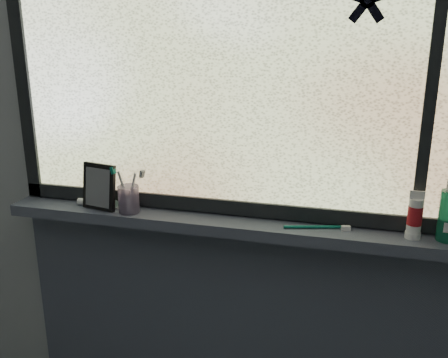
% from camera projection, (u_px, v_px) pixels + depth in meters
% --- Properties ---
extents(wall_back, '(3.00, 0.01, 2.50)m').
position_uv_depth(wall_back, '(234.00, 149.00, 1.70)').
color(wall_back, '#9EA3A8').
rests_on(wall_back, ground).
extents(windowsill, '(1.62, 0.14, 0.04)m').
position_uv_depth(windowsill, '(228.00, 225.00, 1.70)').
color(windowsill, '#454B5C').
rests_on(windowsill, wall_back).
extents(sill_apron, '(1.62, 0.02, 0.98)m').
position_uv_depth(sill_apron, '(232.00, 343.00, 1.90)').
color(sill_apron, '#454B5C').
rests_on(sill_apron, floor).
extents(window_pane, '(1.50, 0.01, 1.00)m').
position_uv_depth(window_pane, '(233.00, 65.00, 1.59)').
color(window_pane, silver).
rests_on(window_pane, wall_back).
extents(frame_bottom, '(1.60, 0.03, 0.05)m').
position_uv_depth(frame_bottom, '(232.00, 207.00, 1.73)').
color(frame_bottom, black).
rests_on(frame_bottom, windowsill).
extents(frame_left, '(0.05, 0.03, 1.10)m').
position_uv_depth(frame_left, '(22.00, 61.00, 1.78)').
color(frame_left, black).
rests_on(frame_left, wall_back).
extents(frame_mullion, '(0.03, 0.03, 1.00)m').
position_uv_depth(frame_mullion, '(434.00, 69.00, 1.44)').
color(frame_mullion, black).
rests_on(frame_mullion, wall_back).
extents(starfish_sticker, '(0.15, 0.02, 0.15)m').
position_uv_depth(starfish_sticker, '(368.00, 0.00, 1.43)').
color(starfish_sticker, black).
rests_on(starfish_sticker, window_pane).
extents(vanity_mirror, '(0.14, 0.09, 0.17)m').
position_uv_depth(vanity_mirror, '(99.00, 187.00, 1.77)').
color(vanity_mirror, black).
rests_on(vanity_mirror, windowsill).
extents(toothpaste_tube, '(0.22, 0.07, 0.04)m').
position_uv_depth(toothpaste_tube, '(100.00, 202.00, 1.81)').
color(toothpaste_tube, silver).
rests_on(toothpaste_tube, windowsill).
extents(toothbrush_cup, '(0.09, 0.09, 0.10)m').
position_uv_depth(toothbrush_cup, '(129.00, 199.00, 1.75)').
color(toothbrush_cup, '#AA93C3').
rests_on(toothbrush_cup, windowsill).
extents(toothbrush_lying, '(0.23, 0.08, 0.02)m').
position_uv_depth(toothbrush_lying, '(313.00, 226.00, 1.62)').
color(toothbrush_lying, '#0B6653').
rests_on(toothbrush_lying, windowsill).
extents(cream_tube, '(0.05, 0.05, 0.11)m').
position_uv_depth(cream_tube, '(415.00, 213.00, 1.52)').
color(cream_tube, silver).
rests_on(cream_tube, windowsill).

